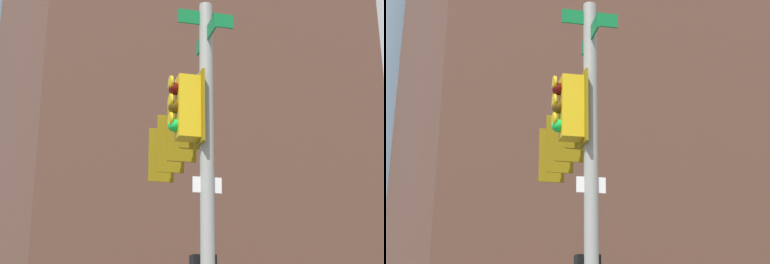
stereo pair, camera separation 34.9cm
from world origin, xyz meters
The scene contains 2 objects.
signal_pole_assembly centered at (0.38, 1.49, 4.82)m, with size 1.71×4.66×7.01m.
building_brick_farside centered at (37.92, 53.30, 16.20)m, with size 20.21×14.79×32.40m, color #4C3328.
Camera 2 is at (-3.86, -7.42, 2.24)m, focal length 54.48 mm.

